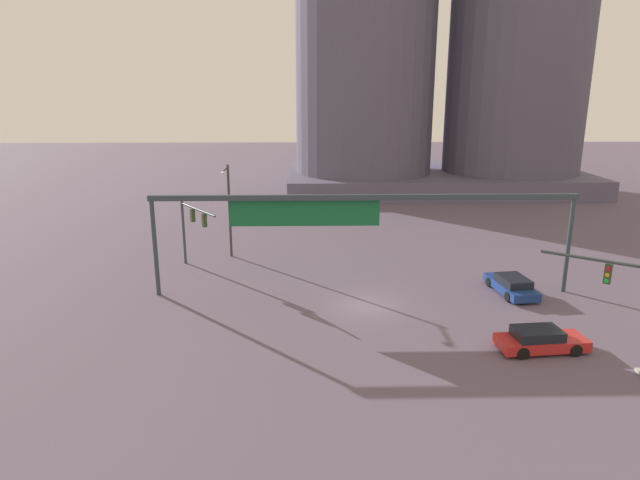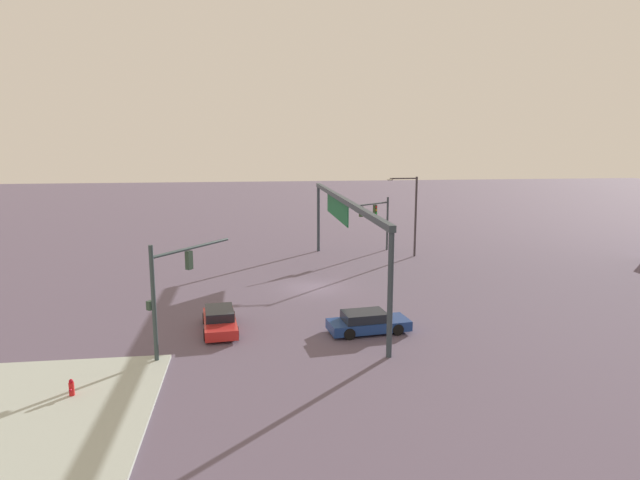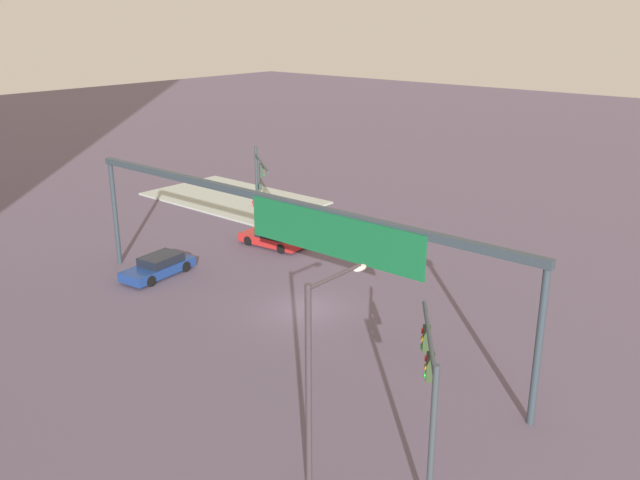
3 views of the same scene
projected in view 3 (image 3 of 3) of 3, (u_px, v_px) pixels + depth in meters
ground_plane at (305, 309)px, 35.61m from camera, size 219.64×219.64×0.00m
sidewalk_corner at (234, 198)px, 56.69m from camera, size 14.52×8.65×0.15m
traffic_signal_near_corner at (259, 178)px, 47.62m from camera, size 4.68×3.80×5.81m
traffic_signal_opposite_side at (430, 383)px, 21.40m from camera, size 3.39×4.69×5.25m
streetlamp_curved_arm at (316, 372)px, 20.61m from camera, size 0.31×2.92×7.42m
overhead_sign_gantry at (287, 220)px, 31.53m from camera, size 27.29×0.43×6.64m
sedan_car_approaching at (159, 266)px, 40.03m from camera, size 2.35×4.71×1.21m
sedan_car_waiting_far at (273, 238)px, 45.07m from camera, size 4.67×2.18×1.21m
fire_hydrant_on_curb at (254, 202)px, 53.93m from camera, size 0.33×0.22×0.71m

